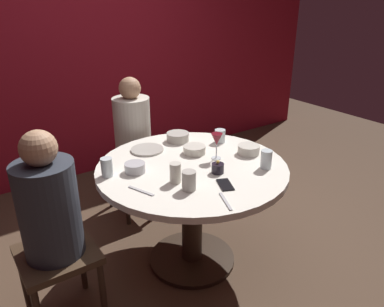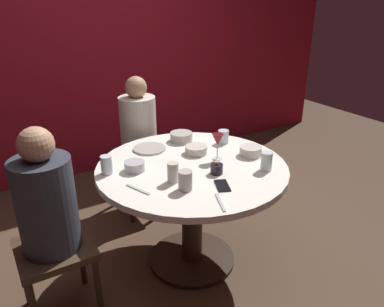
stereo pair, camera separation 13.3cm
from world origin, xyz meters
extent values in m
plane|color=#4C3828|center=(0.00, 0.00, 0.00)|extent=(8.00, 8.00, 0.00)
cube|color=maroon|center=(0.00, 1.85, 1.30)|extent=(6.00, 0.10, 2.60)
cylinder|color=silver|center=(0.00, 0.00, 0.73)|extent=(1.22, 1.22, 0.04)
cylinder|color=#332319|center=(0.00, 0.00, 0.35)|extent=(0.14, 0.14, 0.71)
cylinder|color=#2D2116|center=(0.00, 0.00, 0.01)|extent=(0.60, 0.60, 0.03)
cube|color=#3F2D1E|center=(-0.89, 0.00, 0.45)|extent=(0.40, 0.40, 0.04)
cylinder|color=#2D333D|center=(-0.89, 0.00, 0.73)|extent=(0.31, 0.31, 0.52)
sphere|color=tan|center=(-0.89, 0.00, 1.07)|extent=(0.18, 0.18, 0.18)
cylinder|color=#332319|center=(-0.72, -0.17, 0.21)|extent=(0.04, 0.04, 0.43)
cylinder|color=#332319|center=(-1.06, 0.17, 0.21)|extent=(0.04, 0.04, 0.43)
cylinder|color=#332319|center=(-0.72, 0.17, 0.21)|extent=(0.04, 0.04, 0.43)
cube|color=#3F2D1E|center=(0.00, 0.84, 0.45)|extent=(0.40, 0.40, 0.04)
cylinder|color=beige|center=(0.00, 0.84, 0.74)|extent=(0.29, 0.29, 0.53)
sphere|color=tan|center=(0.00, 0.84, 1.08)|extent=(0.17, 0.17, 0.17)
cylinder|color=#332319|center=(-0.17, 1.01, 0.21)|extent=(0.04, 0.04, 0.43)
cylinder|color=#332319|center=(-0.17, 0.67, 0.21)|extent=(0.04, 0.04, 0.43)
cylinder|color=#332319|center=(0.17, 1.01, 0.21)|extent=(0.04, 0.04, 0.43)
cylinder|color=#332319|center=(0.17, 0.67, 0.21)|extent=(0.04, 0.04, 0.43)
cylinder|color=black|center=(0.07, -0.18, 0.78)|extent=(0.08, 0.08, 0.06)
sphere|color=#F9D159|center=(0.07, -0.18, 0.82)|extent=(0.02, 0.02, 0.02)
cylinder|color=silver|center=(0.19, -0.01, 0.75)|extent=(0.06, 0.06, 0.01)
cylinder|color=silver|center=(0.19, -0.01, 0.80)|extent=(0.01, 0.01, 0.09)
cone|color=maroon|center=(0.19, -0.01, 0.88)|extent=(0.08, 0.08, 0.08)
cylinder|color=#B2ADA3|center=(-0.12, 0.37, 0.75)|extent=(0.23, 0.23, 0.01)
cube|color=black|center=(0.00, -0.33, 0.75)|extent=(0.12, 0.16, 0.01)
cylinder|color=#B7B7BC|center=(-0.34, 0.12, 0.78)|extent=(0.13, 0.13, 0.06)
cylinder|color=beige|center=(0.12, 0.15, 0.77)|extent=(0.15, 0.15, 0.05)
cylinder|color=beige|center=(0.42, -0.07, 0.78)|extent=(0.15, 0.15, 0.06)
cylinder|color=#B2ADA3|center=(0.15, 0.40, 0.78)|extent=(0.16, 0.16, 0.06)
cylinder|color=silver|center=(0.39, 0.21, 0.80)|extent=(0.08, 0.08, 0.10)
cylinder|color=beige|center=(-0.21, -0.14, 0.81)|extent=(0.07, 0.07, 0.12)
cylinder|color=silver|center=(0.35, -0.30, 0.81)|extent=(0.07, 0.07, 0.12)
cylinder|color=#B2ADA3|center=(-0.20, -0.25, 0.80)|extent=(0.08, 0.08, 0.11)
cylinder|color=silver|center=(-0.50, 0.16, 0.80)|extent=(0.07, 0.07, 0.11)
cube|color=#B7B7BC|center=(-0.43, -0.12, 0.75)|extent=(0.08, 0.17, 0.01)
cube|color=#B7B7BC|center=(-0.12, -0.47, 0.75)|extent=(0.08, 0.17, 0.01)
camera|label=1|loc=(-1.23, -1.77, 1.76)|focal=34.94mm
camera|label=2|loc=(-1.12, -1.84, 1.76)|focal=34.94mm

